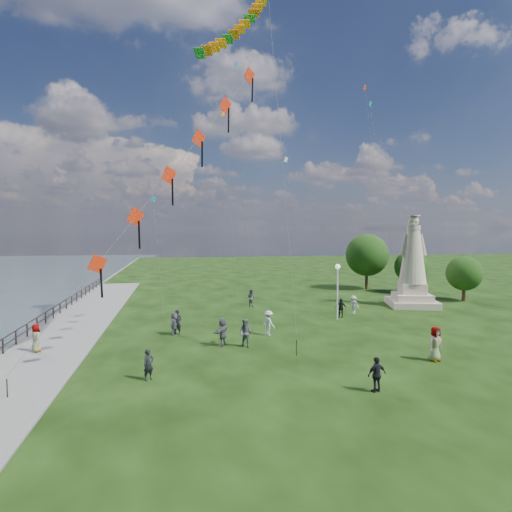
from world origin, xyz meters
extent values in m
cube|color=slate|center=(-16.50, 10.00, -0.20)|extent=(0.30, 160.00, 0.60)
cube|color=slate|center=(-14.00, 8.00, 0.05)|extent=(5.00, 60.00, 0.10)
cylinder|color=black|center=(-16.30, 6.00, 0.50)|extent=(0.11, 0.11, 1.00)
cylinder|color=black|center=(-16.30, 8.00, 0.50)|extent=(0.11, 0.11, 1.00)
cylinder|color=black|center=(-16.30, 10.00, 0.50)|extent=(0.11, 0.11, 1.00)
cylinder|color=black|center=(-16.30, 12.00, 0.50)|extent=(0.11, 0.11, 1.00)
cylinder|color=black|center=(-16.30, 14.00, 0.50)|extent=(0.11, 0.11, 1.00)
cylinder|color=black|center=(-16.30, 16.00, 0.50)|extent=(0.11, 0.11, 1.00)
cylinder|color=black|center=(-16.30, 18.00, 0.50)|extent=(0.11, 0.11, 1.00)
cylinder|color=black|center=(-16.30, 20.00, 0.50)|extent=(0.11, 0.11, 1.00)
cylinder|color=black|center=(-16.30, 22.00, 0.50)|extent=(0.11, 0.11, 1.00)
cylinder|color=black|center=(-16.30, 24.00, 0.50)|extent=(0.11, 0.11, 1.00)
cylinder|color=black|center=(-16.30, 26.00, 0.50)|extent=(0.11, 0.11, 1.00)
cylinder|color=black|center=(-16.30, 28.00, 0.50)|extent=(0.11, 0.11, 1.00)
cylinder|color=black|center=(-16.30, 30.00, 0.50)|extent=(0.11, 0.11, 1.00)
cylinder|color=black|center=(-16.30, 32.00, 0.50)|extent=(0.11, 0.11, 1.00)
cylinder|color=black|center=(-16.30, 34.00, 0.50)|extent=(0.11, 0.11, 1.00)
cylinder|color=black|center=(-16.30, 36.00, 0.50)|extent=(0.11, 0.11, 1.00)
cube|color=black|center=(-16.30, 10.00, 0.98)|extent=(0.06, 52.00, 0.06)
cube|color=black|center=(-16.30, 10.00, 0.55)|extent=(0.06, 52.00, 0.06)
cube|color=#C1AC92|center=(15.55, 16.42, 0.30)|extent=(5.20, 5.20, 0.61)
cube|color=#C1AC92|center=(15.55, 16.42, 0.91)|extent=(3.96, 3.96, 0.61)
cube|color=#C1AC92|center=(15.55, 16.42, 1.71)|extent=(2.72, 2.72, 1.01)
cylinder|color=#C1AC92|center=(15.55, 16.42, 7.46)|extent=(1.48, 1.48, 0.40)
sphere|color=#C1AC92|center=(15.55, 16.42, 8.09)|extent=(0.93, 0.93, 0.93)
cylinder|color=#C1AC92|center=(15.55, 16.42, 8.57)|extent=(1.11, 1.11, 0.10)
cylinder|color=silver|center=(6.40, 12.01, 2.09)|extent=(0.13, 0.13, 4.18)
sphere|color=white|center=(6.40, 12.01, 4.31)|extent=(0.42, 0.42, 0.42)
cylinder|color=#382314|center=(19.86, 24.14, 0.93)|extent=(0.36, 0.36, 1.85)
sphere|color=#173B10|center=(19.86, 24.14, 3.01)|extent=(3.70, 3.70, 3.70)
cylinder|color=#382314|center=(22.24, 18.15, 0.88)|extent=(0.36, 0.36, 1.75)
sphere|color=#173B10|center=(22.24, 18.15, 2.85)|extent=(3.51, 3.51, 3.51)
cylinder|color=#382314|center=(16.21, 27.99, 1.28)|extent=(0.36, 0.36, 2.56)
sphere|color=#173B10|center=(16.21, 27.99, 4.16)|extent=(5.13, 5.13, 5.13)
imported|color=black|center=(-7.66, 0.36, 0.76)|extent=(0.66, 0.62, 1.52)
imported|color=#595960|center=(-2.14, 5.24, 0.89)|extent=(1.01, 0.93, 1.77)
imported|color=silver|center=(-0.11, 7.99, 0.86)|extent=(1.06, 1.24, 1.71)
imported|color=black|center=(2.58, -3.00, 0.81)|extent=(1.02, 0.67, 1.61)
imported|color=#595960|center=(7.83, 0.68, 0.96)|extent=(1.07, 0.83, 1.93)
imported|color=#595960|center=(-6.54, 9.20, 0.80)|extent=(1.23, 1.60, 1.59)
imported|color=black|center=(-6.35, 9.23, 0.86)|extent=(0.74, 0.61, 1.72)
imported|color=#595960|center=(0.46, 18.89, 0.83)|extent=(0.92, 0.93, 1.67)
imported|color=silver|center=(8.66, 14.06, 0.78)|extent=(1.10, 1.07, 1.57)
imported|color=black|center=(6.99, 12.75, 0.80)|extent=(1.04, 0.92, 1.59)
imported|color=#595960|center=(-14.51, 6.07, 0.83)|extent=(0.83, 0.95, 1.65)
imported|color=#595960|center=(-3.53, 5.81, 0.89)|extent=(1.48, 1.78, 1.79)
cylinder|color=black|center=(-13.50, -1.00, 0.45)|extent=(0.06, 0.06, 0.90)
cube|color=red|center=(-10.12, 1.52, 5.61)|extent=(0.87, 0.64, 1.03)
cube|color=black|center=(-9.94, 1.42, 4.66)|extent=(0.10, 0.28, 1.48)
cube|color=red|center=(-8.39, 2.82, 7.99)|extent=(0.87, 0.64, 1.03)
cube|color=black|center=(-8.21, 2.72, 7.04)|extent=(0.10, 0.28, 1.48)
cube|color=red|center=(-6.65, 4.11, 10.36)|extent=(0.87, 0.64, 1.03)
cube|color=black|center=(-6.47, 4.01, 9.41)|extent=(0.10, 0.28, 1.48)
cube|color=red|center=(-4.92, 5.41, 12.73)|extent=(0.87, 0.64, 1.03)
cube|color=black|center=(-4.74, 5.31, 11.78)|extent=(0.10, 0.28, 1.48)
cube|color=red|center=(-3.18, 6.70, 15.10)|extent=(0.87, 0.64, 1.03)
cube|color=black|center=(-3.00, 6.60, 14.15)|extent=(0.10, 0.28, 1.48)
cube|color=red|center=(-1.44, 8.00, 17.48)|extent=(0.87, 0.64, 1.03)
cube|color=black|center=(-1.26, 7.90, 16.53)|extent=(0.10, 0.28, 1.48)
cylinder|color=black|center=(0.50, 3.00, 0.45)|extent=(0.06, 0.06, 0.90)
cube|color=#FFA315|center=(-1.32, 4.59, 20.47)|extent=(0.71, 0.64, 0.18)
cube|color=#FFA315|center=(-1.60, 4.13, 19.91)|extent=(0.71, 0.66, 0.19)
cube|color=orange|center=(-1.90, 3.66, 19.36)|extent=(0.70, 0.67, 0.20)
cube|color=#1A8F29|center=(-2.22, 3.20, 18.82)|extent=(0.70, 0.68, 0.22)
cube|color=#FFA315|center=(-2.55, 2.74, 18.29)|extent=(0.69, 0.69, 0.23)
cube|color=#FFA315|center=(-2.90, 2.28, 17.79)|extent=(0.68, 0.69, 0.24)
cube|color=orange|center=(-3.25, 1.82, 17.30)|extent=(0.67, 0.69, 0.26)
cube|color=#1A8F29|center=(-3.62, 1.36, 16.85)|extent=(0.66, 0.69, 0.27)
cube|color=#FFA315|center=(-3.99, 0.91, 16.43)|extent=(0.65, 0.68, 0.28)
cube|color=#FFA315|center=(-4.36, 0.47, 16.04)|extent=(0.63, 0.68, 0.29)
cube|color=orange|center=(-4.73, 0.02, 15.69)|extent=(0.61, 0.67, 0.30)
cube|color=#1A8F29|center=(-5.10, -0.41, 15.37)|extent=(0.60, 0.66, 0.31)
cube|color=teal|center=(-8.45, 19.52, 10.05)|extent=(0.51, 0.39, 0.57)
cylinder|color=#595959|center=(-7.95, 17.02, 5.05)|extent=(1.02, 5.01, 10.01)
cube|color=silver|center=(4.17, 20.49, 14.10)|extent=(0.51, 0.39, 0.57)
cylinder|color=#595959|center=(4.67, 17.99, 7.08)|extent=(1.02, 5.02, 14.06)
cube|color=red|center=(13.42, 23.17, 22.37)|extent=(0.51, 0.39, 0.57)
cylinder|color=#595959|center=(13.92, 20.67, 11.21)|extent=(1.02, 5.02, 22.33)
cube|color=#FFA315|center=(-1.11, 29.07, 20.48)|extent=(0.51, 0.39, 0.57)
cylinder|color=#595959|center=(-0.61, 26.57, 10.26)|extent=(1.02, 5.02, 20.43)
cube|color=blue|center=(0.21, 27.78, 25.57)|extent=(0.51, 0.39, 0.57)
cylinder|color=#595959|center=(0.71, 25.28, 12.81)|extent=(1.02, 5.02, 25.52)
cube|color=teal|center=(13.08, 21.01, 20.04)|extent=(0.51, 0.39, 0.57)
cylinder|color=#595959|center=(13.58, 18.51, 10.04)|extent=(1.02, 5.02, 19.99)
camera|label=1|loc=(-6.05, -20.61, 7.37)|focal=30.00mm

